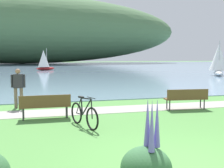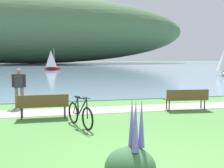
{
  "view_description": "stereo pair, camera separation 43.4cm",
  "coord_description": "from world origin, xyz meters",
  "px_view_note": "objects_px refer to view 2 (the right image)",
  "views": [
    {
      "loc": [
        -2.86,
        -4.85,
        2.27
      ],
      "look_at": [
        0.29,
        7.18,
        1.0
      ],
      "focal_mm": 44.74,
      "sensor_mm": 36.0,
      "label": 1
    },
    {
      "loc": [
        -2.44,
        -4.95,
        2.27
      ],
      "look_at": [
        0.29,
        7.18,
        1.0
      ],
      "focal_mm": 44.74,
      "sensor_mm": 36.0,
      "label": 2
    }
  ],
  "objects_px": {
    "park_bench_near_camera": "(43,104)",
    "sailboat_toward_hillside": "(51,60)",
    "bicycle_leaning_near_bench": "(80,114)",
    "park_bench_further_along": "(186,98)",
    "person_at_shoreline": "(19,85)"
  },
  "relations": [
    {
      "from": "bicycle_leaning_near_bench",
      "to": "sailboat_toward_hillside",
      "type": "xyz_separation_m",
      "value": [
        -0.59,
        35.28,
        1.22
      ]
    },
    {
      "from": "bicycle_leaning_near_bench",
      "to": "park_bench_further_along",
      "type": "bearing_deg",
      "value": 20.89
    },
    {
      "from": "park_bench_near_camera",
      "to": "bicycle_leaning_near_bench",
      "type": "distance_m",
      "value": 1.9
    },
    {
      "from": "park_bench_further_along",
      "to": "sailboat_toward_hillside",
      "type": "height_order",
      "value": "sailboat_toward_hillside"
    },
    {
      "from": "park_bench_further_along",
      "to": "sailboat_toward_hillside",
      "type": "distance_m",
      "value": 33.94
    },
    {
      "from": "park_bench_near_camera",
      "to": "person_at_shoreline",
      "type": "distance_m",
      "value": 2.67
    },
    {
      "from": "park_bench_near_camera",
      "to": "park_bench_further_along",
      "type": "bearing_deg",
      "value": 2.64
    },
    {
      "from": "park_bench_further_along",
      "to": "bicycle_leaning_near_bench",
      "type": "relative_size",
      "value": 1.09
    },
    {
      "from": "park_bench_further_along",
      "to": "park_bench_near_camera",
      "type": "bearing_deg",
      "value": -177.36
    },
    {
      "from": "park_bench_near_camera",
      "to": "park_bench_further_along",
      "type": "relative_size",
      "value": 0.98
    },
    {
      "from": "bicycle_leaning_near_bench",
      "to": "person_at_shoreline",
      "type": "xyz_separation_m",
      "value": [
        -2.23,
        3.9,
        0.58
      ]
    },
    {
      "from": "bicycle_leaning_near_bench",
      "to": "sailboat_toward_hillside",
      "type": "distance_m",
      "value": 35.31
    },
    {
      "from": "park_bench_further_along",
      "to": "bicycle_leaning_near_bench",
      "type": "distance_m",
      "value": 4.95
    },
    {
      "from": "park_bench_near_camera",
      "to": "sailboat_toward_hillside",
      "type": "distance_m",
      "value": 33.81
    },
    {
      "from": "park_bench_near_camera",
      "to": "sailboat_toward_hillside",
      "type": "xyz_separation_m",
      "value": [
        0.57,
        33.78,
        1.1
      ]
    }
  ]
}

